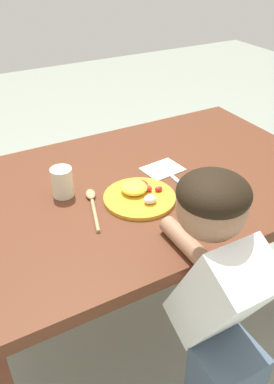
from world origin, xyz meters
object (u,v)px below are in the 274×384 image
fork (175,179)px  drinking_cup (62,182)px  plate (139,195)px  person (217,328)px  spoon (93,203)px

fork → drinking_cup: size_ratio=2.07×
plate → person: person is taller
person → spoon: bearing=105.8°
fork → person: 0.55m
fork → drinking_cup: bearing=75.6°
drinking_cup → person: bearing=-71.2°
fork → spoon: (-0.32, 0.00, 0.00)m
plate → person: 0.48m
fork → person: (-0.18, -0.50, -0.15)m
spoon → person: bearing=-147.3°
fork → spoon: spoon is taller
drinking_cup → plate: bearing=-33.6°
fork → drinking_cup: (-0.39, 0.10, 0.05)m
drinking_cup → person: person is taller
fork → person: size_ratio=0.21×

